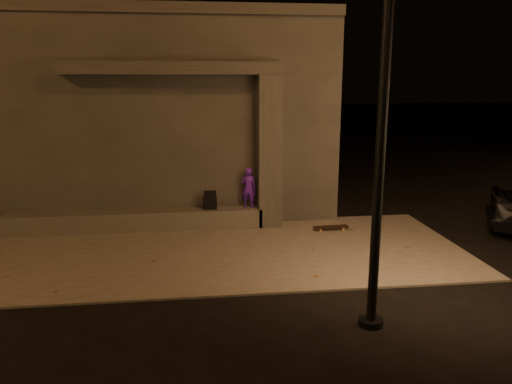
{
  "coord_description": "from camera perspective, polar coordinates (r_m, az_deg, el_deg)",
  "views": [
    {
      "loc": [
        -0.1,
        -7.9,
        3.58
      ],
      "look_at": [
        1.16,
        2.0,
        1.28
      ],
      "focal_mm": 35.0,
      "sensor_mm": 36.0,
      "label": 1
    }
  ],
  "objects": [
    {
      "name": "backpack",
      "position": [
        12.02,
        -5.28,
        -1.18
      ],
      "size": [
        0.34,
        0.23,
        0.47
      ],
      "rotation": [
        0.0,
        0.0,
        -0.06
      ],
      "color": "black",
      "rests_on": "ledge"
    },
    {
      "name": "building",
      "position": [
        14.46,
        -10.93,
        8.9
      ],
      "size": [
        9.0,
        5.1,
        5.22
      ],
      "color": "#373432",
      "rests_on": "ground"
    },
    {
      "name": "skateboard",
      "position": [
        11.97,
        8.57,
        -3.99
      ],
      "size": [
        0.85,
        0.25,
        0.09
      ],
      "rotation": [
        0.0,
        0.0,
        0.05
      ],
      "color": "black",
      "rests_on": "sidewalk"
    },
    {
      "name": "skateboarder",
      "position": [
        12.01,
        -0.87,
        0.49
      ],
      "size": [
        0.41,
        0.33,
        0.98
      ],
      "primitive_type": "imported",
      "rotation": [
        0.0,
        0.0,
        2.86
      ],
      "color": "#551DBC",
      "rests_on": "ledge"
    },
    {
      "name": "street_lamp_0",
      "position": [
        7.02,
        14.93,
        20.01
      ],
      "size": [
        0.36,
        0.36,
        7.97
      ],
      "color": "black",
      "rests_on": "ground"
    },
    {
      "name": "ground",
      "position": [
        8.68,
        -6.07,
        -11.46
      ],
      "size": [
        120.0,
        120.0,
        0.0
      ],
      "primitive_type": "plane",
      "color": "black",
      "rests_on": "ground"
    },
    {
      "name": "ledge",
      "position": [
        12.2,
        -13.58,
        -3.16
      ],
      "size": [
        6.0,
        0.55,
        0.45
      ],
      "primitive_type": "cube",
      "color": "#504E49",
      "rests_on": "sidewalk"
    },
    {
      "name": "canopy",
      "position": [
        11.71,
        -9.48,
        13.79
      ],
      "size": [
        5.0,
        0.7,
        0.28
      ],
      "primitive_type": "cube",
      "color": "#373432",
      "rests_on": "column"
    },
    {
      "name": "sidewalk",
      "position": [
        10.52,
        -6.33,
        -6.87
      ],
      "size": [
        11.0,
        4.4,
        0.04
      ],
      "primitive_type": "cube",
      "color": "#66635A",
      "rests_on": "ground"
    },
    {
      "name": "column",
      "position": [
        11.92,
        1.52,
        4.59
      ],
      "size": [
        0.55,
        0.55,
        3.6
      ],
      "primitive_type": "cube",
      "color": "#373432",
      "rests_on": "sidewalk"
    }
  ]
}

